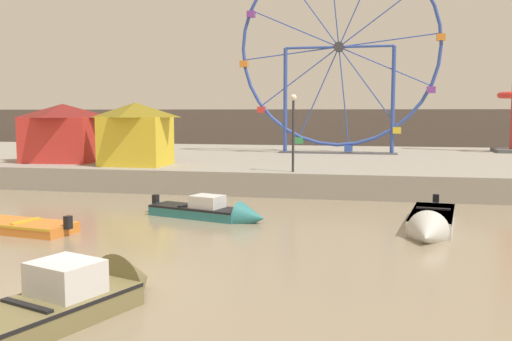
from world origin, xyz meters
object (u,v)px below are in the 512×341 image
object	(u,v)px
ferris_wheel_blue_frame	(339,50)
carnival_booth_yellow_awning	(136,133)
motorboat_teal_painted	(215,212)
promenade_lamp_near	(293,121)
motorboat_pale_grey	(430,224)
carnival_booth_red_striped	(63,132)
motorboat_olive_wood	(83,295)

from	to	relation	value
ferris_wheel_blue_frame	carnival_booth_yellow_awning	size ratio (longest dim) A/B	3.78
motorboat_teal_painted	promenade_lamp_near	xyz separation A→B (m)	(2.10, 6.59, 3.41)
motorboat_pale_grey	carnival_booth_yellow_awning	world-z (taller)	carnival_booth_yellow_awning
motorboat_teal_painted	ferris_wheel_blue_frame	distance (m)	21.53
motorboat_pale_grey	carnival_booth_yellow_awning	bearing A→B (deg)	-112.65
motorboat_pale_grey	promenade_lamp_near	distance (m)	9.99
carnival_booth_red_striped	carnival_booth_yellow_awning	size ratio (longest dim) A/B	1.23
motorboat_olive_wood	promenade_lamp_near	size ratio (longest dim) A/B	1.31
ferris_wheel_blue_frame	motorboat_pale_grey	bearing A→B (deg)	-77.59
promenade_lamp_near	motorboat_teal_painted	bearing A→B (deg)	-107.70
ferris_wheel_blue_frame	carnival_booth_yellow_awning	distance (m)	16.28
motorboat_olive_wood	ferris_wheel_blue_frame	world-z (taller)	ferris_wheel_blue_frame
motorboat_olive_wood	ferris_wheel_blue_frame	bearing A→B (deg)	13.49
carnival_booth_red_striped	promenade_lamp_near	distance (m)	14.44
ferris_wheel_blue_frame	carnival_booth_red_striped	distance (m)	19.18
carnival_booth_red_striped	promenade_lamp_near	size ratio (longest dim) A/B	1.23
ferris_wheel_blue_frame	promenade_lamp_near	size ratio (longest dim) A/B	3.80
motorboat_pale_grey	promenade_lamp_near	xyz separation A→B (m)	(-5.83, 7.37, 3.40)
motorboat_teal_painted	carnival_booth_yellow_awning	world-z (taller)	carnival_booth_yellow_awning
ferris_wheel_blue_frame	motorboat_teal_painted	bearing A→B (deg)	-99.96
promenade_lamp_near	ferris_wheel_blue_frame	bearing A→B (deg)	84.12
carnival_booth_red_striped	promenade_lamp_near	bearing A→B (deg)	-16.39
ferris_wheel_blue_frame	carnival_booth_red_striped	xyz separation A→B (m)	(-15.44, -9.99, -5.45)
motorboat_teal_painted	carnival_booth_red_striped	size ratio (longest dim) A/B	1.10
carnival_booth_yellow_awning	promenade_lamp_near	xyz separation A→B (m)	(8.92, -1.64, 0.70)
motorboat_teal_painted	motorboat_pale_grey	world-z (taller)	motorboat_pale_grey
motorboat_pale_grey	carnival_booth_red_striped	distance (m)	22.65
motorboat_teal_painted	ferris_wheel_blue_frame	xyz separation A→B (m)	(3.45, 19.64, 8.14)
motorboat_pale_grey	ferris_wheel_blue_frame	world-z (taller)	ferris_wheel_blue_frame
motorboat_pale_grey	carnival_booth_yellow_awning	distance (m)	17.49
motorboat_olive_wood	carnival_booth_yellow_awning	bearing A→B (deg)	40.18
motorboat_teal_painted	promenade_lamp_near	distance (m)	7.71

